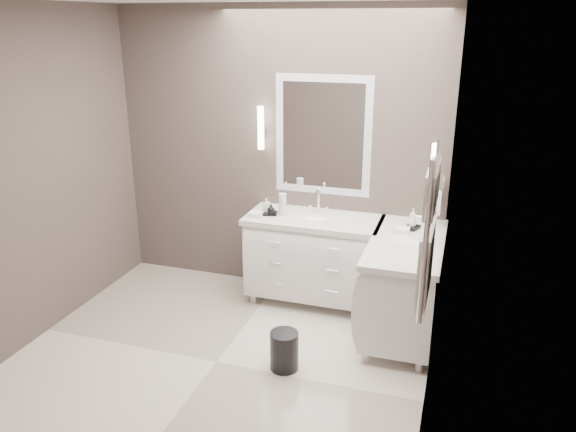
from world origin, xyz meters
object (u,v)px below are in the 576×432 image
(waste_bin, at_px, (284,351))
(vanity_back, at_px, (313,254))
(vanity_right, at_px, (404,281))
(towel_ladder, at_px, (428,237))

(waste_bin, bearing_deg, vanity_back, 94.26)
(vanity_right, xyz_separation_m, towel_ladder, (0.23, -1.30, 0.91))
(towel_ladder, bearing_deg, vanity_right, 99.84)
(vanity_right, relative_size, waste_bin, 4.02)
(vanity_right, distance_m, waste_bin, 1.18)
(vanity_back, distance_m, towel_ladder, 2.16)
(vanity_back, distance_m, vanity_right, 0.93)
(vanity_back, height_order, towel_ladder, towel_ladder)
(vanity_right, distance_m, towel_ladder, 1.60)
(waste_bin, bearing_deg, vanity_right, 45.73)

